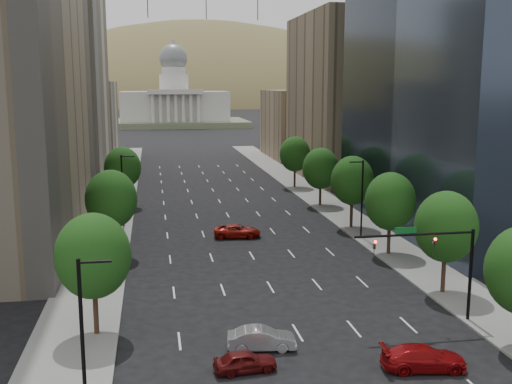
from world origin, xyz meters
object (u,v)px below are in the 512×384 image
capitol (174,106)px  car_silver (262,339)px  traffic_signal (440,255)px  car_red_far (237,231)px  car_maroon (245,361)px  car_red_near (424,358)px

capitol → car_silver: size_ratio=13.19×
traffic_signal → car_silver: traffic_signal is taller
capitol → car_red_far: (-0.41, -191.97, -7.83)m
traffic_signal → car_red_far: 30.15m
traffic_signal → car_red_far: bearing=111.5°
car_maroon → car_silver: car_silver is taller
traffic_signal → car_red_near: 9.11m
capitol → car_red_near: bearing=-88.4°
traffic_signal → car_red_near: (-4.20, -6.77, -4.41)m
car_red_near → car_red_far: bearing=18.8°
traffic_signal → car_red_near: bearing=-121.8°
capitol → car_red_far: capitol is taller
car_red_near → car_red_far: size_ratio=0.97×
capitol → car_red_near: 226.71m
car_maroon → car_red_far: bearing=-12.1°
traffic_signal → car_maroon: traffic_signal is taller
car_maroon → traffic_signal: bearing=-76.0°
car_maroon → capitol: bearing=-6.1°
car_red_near → car_maroon: car_red_near is taller
car_silver → car_red_far: (2.59, 29.99, -0.00)m
traffic_signal → car_silver: size_ratio=2.00×
capitol → car_silver: bearing=-90.8°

